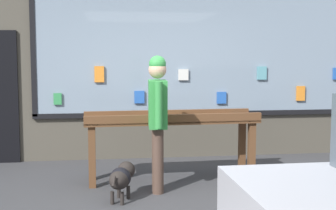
{
  "coord_description": "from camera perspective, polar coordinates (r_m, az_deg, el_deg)",
  "views": [
    {
      "loc": [
        -0.89,
        -5.36,
        1.69
      ],
      "look_at": [
        -0.07,
        0.67,
        1.06
      ],
      "focal_mm": 50.0,
      "sensor_mm": 36.0,
      "label": 1
    }
  ],
  "objects": [
    {
      "name": "small_dog",
      "position": [
        5.59,
        -5.69,
        -8.77
      ],
      "size": [
        0.37,
        0.62,
        0.42
      ],
      "rotation": [
        0.0,
        0.0,
        1.24
      ],
      "color": "black",
      "rests_on": "ground_plane"
    },
    {
      "name": "display_table_main",
      "position": [
        6.37,
        0.45,
        -2.61
      ],
      "size": [
        2.37,
        0.65,
        0.94
      ],
      "color": "brown",
      "rests_on": "ground_plane"
    },
    {
      "name": "ground_plane",
      "position": [
        5.69,
        1.68,
        -11.34
      ],
      "size": [
        40.0,
        40.0,
        0.0
      ],
      "primitive_type": "plane",
      "color": "#38383A"
    },
    {
      "name": "person_browsing",
      "position": [
        5.78,
        -1.28,
        -0.93
      ],
      "size": [
        0.25,
        0.67,
        1.7
      ],
      "rotation": [
        0.0,
        0.0,
        1.5
      ],
      "color": "#4C382D",
      "rests_on": "ground_plane"
    },
    {
      "name": "shopfront_facade",
      "position": [
        7.81,
        -1.04,
        5.98
      ],
      "size": [
        7.85,
        0.29,
        3.4
      ],
      "color": "#4C473D",
      "rests_on": "ground_plane"
    }
  ]
}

